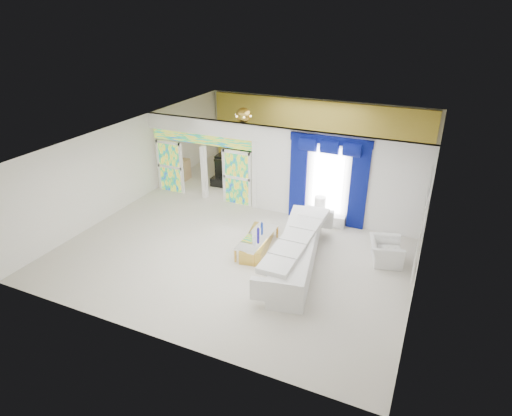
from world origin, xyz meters
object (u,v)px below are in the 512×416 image
at_px(white_sofa, 298,252).
at_px(coffee_table, 257,243).
at_px(grand_piano, 241,162).
at_px(console_table, 328,220).
at_px(armchair, 386,251).

xyz_separation_m(white_sofa, coffee_table, (-1.35, 0.30, -0.20)).
height_order(white_sofa, grand_piano, grand_piano).
height_order(white_sofa, console_table, white_sofa).
relative_size(coffee_table, console_table, 1.69).
xyz_separation_m(console_table, grand_piano, (-4.70, 3.11, 0.32)).
relative_size(white_sofa, grand_piano, 2.16).
bearing_deg(grand_piano, armchair, -38.23).
bearing_deg(white_sofa, coffee_table, 156.88).
bearing_deg(white_sofa, grand_piano, 117.70).
height_order(coffee_table, grand_piano, grand_piano).
height_order(console_table, armchair, armchair).
bearing_deg(white_sofa, console_table, 76.42).
relative_size(console_table, grand_piano, 0.56).
bearing_deg(armchair, console_table, 38.81).
bearing_deg(white_sofa, armchair, 16.98).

